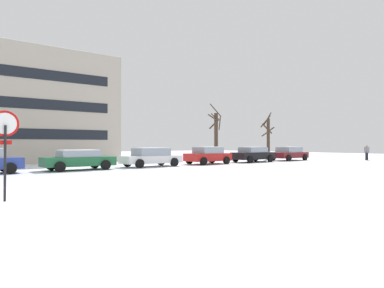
{
  "coord_description": "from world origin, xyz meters",
  "views": [
    {
      "loc": [
        -2.3,
        -13.31,
        1.67
      ],
      "look_at": [
        11.43,
        5.23,
        1.69
      ],
      "focal_mm": 31.62,
      "sensor_mm": 36.0,
      "label": 1
    }
  ],
  "objects": [
    {
      "name": "stop_sign",
      "position": [
        -0.83,
        -2.21,
        1.86
      ],
      "size": [
        0.76,
        0.2,
        2.65
      ],
      "color": "black",
      "rests_on": "ground"
    },
    {
      "name": "tree_far_left",
      "position": [
        19.9,
        12.61,
        2.63
      ],
      "size": [
        1.59,
        1.6,
        5.73
      ],
      "color": "#423326",
      "rests_on": "ground"
    },
    {
      "name": "tree_far_mid",
      "position": [
        27.13,
        12.06,
        2.54
      ],
      "size": [
        1.85,
        1.84,
        5.3
      ],
      "color": "#423326",
      "rests_on": "ground"
    },
    {
      "name": "parked_car_green",
      "position": [
        4.81,
        8.64,
        0.69
      ],
      "size": [
        4.52,
        2.16,
        1.32
      ],
      "color": "#1E6038",
      "rests_on": "ground"
    },
    {
      "name": "ground_plane",
      "position": [
        0.0,
        0.0,
        0.0
      ],
      "size": [
        120.0,
        120.0,
        0.0
      ],
      "primitive_type": "plane",
      "color": "white"
    },
    {
      "name": "road_surface",
      "position": [
        0.0,
        3.44,
        0.0
      ],
      "size": [
        80.0,
        8.88,
        0.0
      ],
      "color": "silver",
      "rests_on": "ground"
    },
    {
      "name": "pedestrian_crossing",
      "position": [
        33.75,
        4.34,
        0.95
      ],
      "size": [
        0.61,
        0.45,
        1.63
      ],
      "color": "black",
      "rests_on": "ground"
    },
    {
      "name": "parked_car_white",
      "position": [
        10.27,
        8.82,
        0.73
      ],
      "size": [
        4.62,
        2.15,
        1.42
      ],
      "color": "white",
      "rests_on": "ground"
    },
    {
      "name": "parked_car_maroon",
      "position": [
        26.67,
        8.85,
        0.73
      ],
      "size": [
        4.33,
        2.22,
        1.44
      ],
      "color": "maroon",
      "rests_on": "ground"
    },
    {
      "name": "building_far_left",
      "position": [
        4.74,
        22.1,
        5.13
      ],
      "size": [
        14.1,
        9.49,
        10.27
      ],
      "color": "#B2A899",
      "rests_on": "ground"
    },
    {
      "name": "parked_car_black",
      "position": [
        21.2,
        8.78,
        0.74
      ],
      "size": [
        4.35,
        2.16,
        1.44
      ],
      "color": "black",
      "rests_on": "ground"
    },
    {
      "name": "parked_car_red",
      "position": [
        15.74,
        8.78,
        0.75
      ],
      "size": [
        3.95,
        2.17,
        1.47
      ],
      "color": "red",
      "rests_on": "ground"
    }
  ]
}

